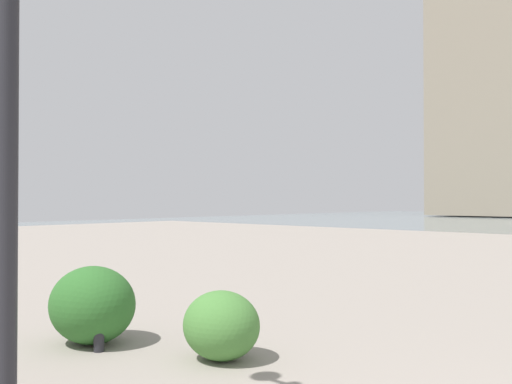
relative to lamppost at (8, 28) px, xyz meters
name	(u,v)px	position (x,y,z in m)	size (l,w,h in m)	color
lamppost	(8,28)	(0.00, 0.00, 0.00)	(0.98, 0.28, 4.43)	#232328
bollard_near	(99,321)	(1.78, -1.81, -2.56)	(0.13, 0.13, 0.67)	#232328
shrub_low	(92,305)	(2.15, -1.95, -2.44)	(1.09, 0.99, 0.93)	#2D6628
shrub_round	(221,325)	(0.51, -2.52, -2.54)	(0.88, 0.79, 0.75)	#477F38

